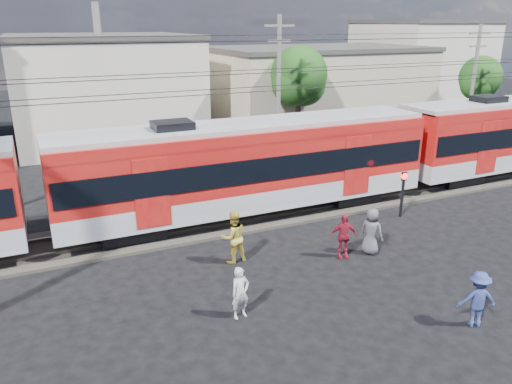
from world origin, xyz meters
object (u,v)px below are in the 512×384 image
pedestrian_a (240,293)px  commuter_train (253,163)px  pedestrian_c (477,299)px  car_silver (508,132)px  crossing_signal (403,186)px

pedestrian_a → commuter_train: bearing=53.7°
pedestrian_a → pedestrian_c: size_ratio=0.94×
pedestrian_a → car_silver: pedestrian_a is taller
car_silver → commuter_train: bearing=113.4°
pedestrian_a → car_silver: 28.82m
pedestrian_a → crossing_signal: bearing=15.4°
pedestrian_a → crossing_signal: crossing_signal is taller
pedestrian_c → car_silver: bearing=-118.3°
commuter_train → pedestrian_c: commuter_train is taller
commuter_train → pedestrian_c: (2.20, -10.14, -1.58)m
pedestrian_c → car_silver: 25.54m
commuter_train → pedestrian_a: commuter_train is taller
commuter_train → car_silver: bearing=14.0°
commuter_train → pedestrian_c: size_ratio=30.47×
commuter_train → crossing_signal: bearing=-24.8°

